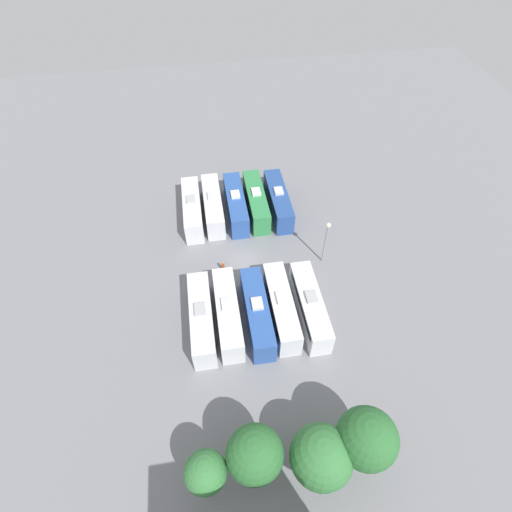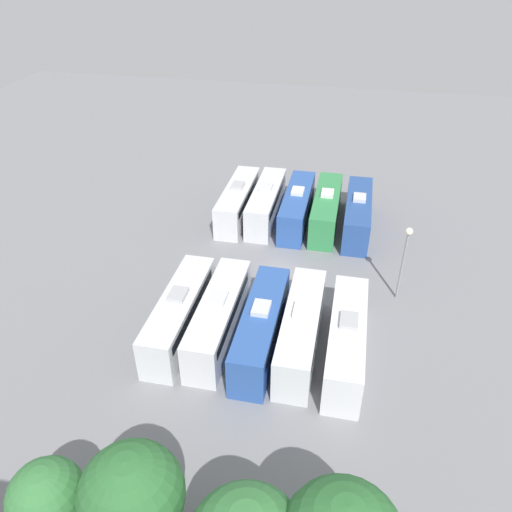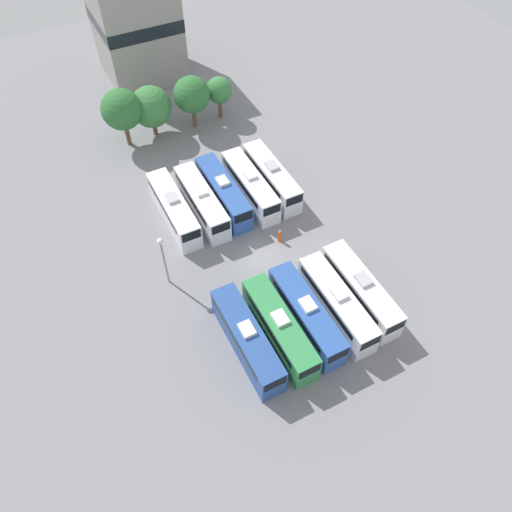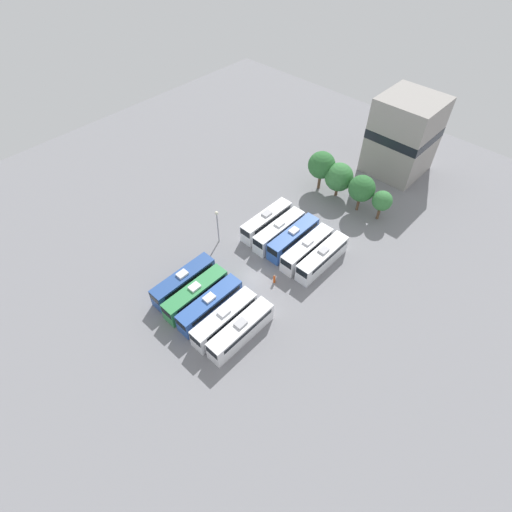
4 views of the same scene
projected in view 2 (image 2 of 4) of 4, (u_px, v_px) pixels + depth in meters
ground_plane at (280, 272)px, 43.98m from camera, size 122.06×122.06×0.00m
bus_0 at (358, 213)px, 49.22m from camera, size 2.45×10.64×3.65m
bus_1 at (326, 208)px, 50.03m from camera, size 2.45×10.64×3.65m
bus_2 at (297, 206)px, 50.42m from camera, size 2.45×10.64×3.65m
bus_3 at (266, 202)px, 51.17m from camera, size 2.45×10.64×3.65m
bus_4 at (238, 200)px, 51.44m from camera, size 2.45×10.64×3.65m
bus_5 at (346, 339)px, 34.25m from camera, size 2.45×10.64×3.65m
bus_6 at (301, 329)px, 35.12m from camera, size 2.45×10.64×3.65m
bus_7 at (261, 327)px, 35.33m from camera, size 2.45×10.64×3.65m
bus_8 at (219, 316)px, 36.25m from camera, size 2.45×10.64×3.65m
bus_9 at (180, 313)px, 36.59m from camera, size 2.45×10.64×3.65m
worker_person at (245, 269)px, 43.00m from camera, size 0.36×0.36×1.68m
light_pole at (405, 251)px, 38.45m from camera, size 0.60×0.60×6.61m
tree_2 at (132, 495)px, 21.74m from camera, size 4.71×4.71×7.22m
tree_3 at (47, 497)px, 22.50m from camera, size 3.51×3.51×5.83m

